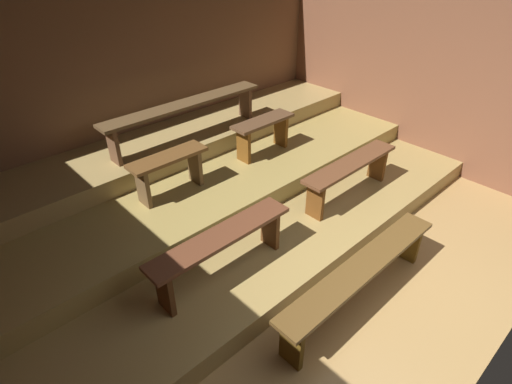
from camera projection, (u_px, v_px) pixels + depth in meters
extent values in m
cube|color=#9D7946|center=(264.00, 231.00, 4.84)|extent=(6.56, 5.10, 0.08)
cube|color=brown|center=(153.00, 84.00, 5.49)|extent=(6.56, 0.06, 2.44)
cube|color=brown|center=(410.00, 75.00, 5.83)|extent=(0.06, 5.10, 2.44)
cube|color=olive|center=(234.00, 201.00, 5.09)|extent=(5.76, 3.21, 0.23)
cube|color=olive|center=(207.00, 170.00, 5.29)|extent=(5.76, 2.15, 0.23)
cube|color=olive|center=(181.00, 141.00, 5.51)|extent=(5.76, 1.03, 0.23)
cube|color=brown|center=(362.00, 267.00, 3.61)|extent=(2.06, 0.28, 0.04)
cube|color=#5B4012|center=(292.00, 344.00, 3.22)|extent=(0.05, 0.22, 0.44)
cube|color=#5B4012|center=(409.00, 242.00, 4.26)|extent=(0.05, 0.22, 0.44)
cube|color=brown|center=(221.00, 236.00, 3.61)|extent=(1.48, 0.28, 0.04)
cube|color=#4F2E15|center=(165.00, 291.00, 3.39)|extent=(0.05, 0.22, 0.44)
cube|color=#4F2E15|center=(270.00, 228.00, 4.10)|extent=(0.05, 0.22, 0.44)
cube|color=brown|center=(351.00, 163.00, 4.74)|extent=(1.48, 0.28, 0.04)
cube|color=#5F3513|center=(315.00, 201.00, 4.51)|extent=(0.05, 0.22, 0.44)
cube|color=#5F3513|center=(377.00, 164.00, 5.22)|extent=(0.05, 0.22, 0.44)
cube|color=brown|center=(168.00, 157.00, 4.38)|extent=(0.90, 0.28, 0.04)
cube|color=brown|center=(143.00, 187.00, 4.32)|extent=(0.05, 0.22, 0.44)
cube|color=brown|center=(195.00, 166.00, 4.71)|extent=(0.05, 0.22, 0.44)
cube|color=brown|center=(263.00, 121.00, 5.21)|extent=(0.90, 0.28, 0.04)
cube|color=brown|center=(244.00, 146.00, 5.14)|extent=(0.05, 0.22, 0.44)
cube|color=brown|center=(281.00, 131.00, 5.53)|extent=(0.05, 0.22, 0.44)
cube|color=brown|center=(185.00, 104.00, 5.09)|extent=(2.27, 0.28, 0.04)
cube|color=brown|center=(114.00, 146.00, 4.63)|extent=(0.05, 0.22, 0.44)
cube|color=brown|center=(245.00, 102.00, 5.80)|extent=(0.05, 0.22, 0.44)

